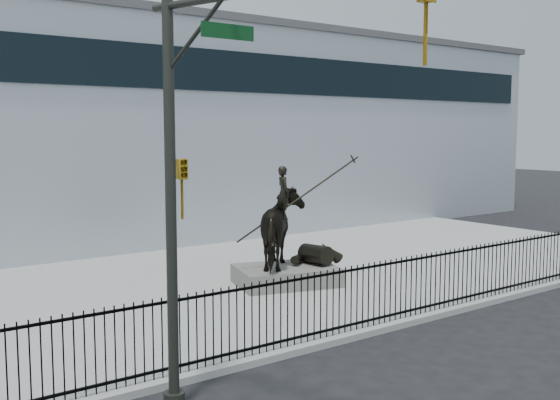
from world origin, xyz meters
TOP-DOWN VIEW (x-y plane):
  - ground at (0.00, 0.00)m, footprint 120.00×120.00m
  - plaza at (0.00, 7.00)m, footprint 30.00×12.00m
  - building at (0.00, 20.00)m, footprint 44.00×14.00m
  - picket_fence at (0.00, 1.25)m, footprint 22.10×0.10m
  - statue_plinth at (-0.43, 5.71)m, footprint 3.30×2.71m
  - equestrian_statue at (-0.38, 5.70)m, footprint 3.52×2.72m
  - traffic_signal_left at (-6.75, -0.62)m, footprint 1.52×4.84m

SIDE VIEW (x-z plane):
  - ground at x=0.00m, z-range 0.00..0.00m
  - plaza at x=0.00m, z-range 0.00..0.15m
  - statue_plinth at x=-0.43m, z-range 0.15..0.69m
  - picket_fence at x=0.00m, z-range 0.15..1.65m
  - equestrian_statue at x=-0.38m, z-range 0.26..3.36m
  - traffic_signal_left at x=-6.75m, z-range 0.53..7.53m
  - building at x=0.00m, z-range 0.00..9.00m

